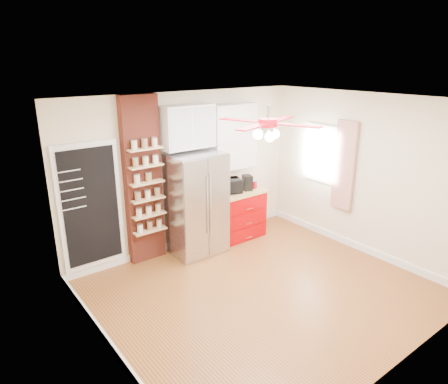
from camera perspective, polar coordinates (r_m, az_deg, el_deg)
floor at (r=6.00m, az=5.45°, el=-13.79°), size 4.50×4.50×0.00m
ceiling at (r=5.10m, az=6.39°, el=12.83°), size 4.50×4.50×0.00m
wall_back at (r=6.92m, az=-5.50°, el=2.94°), size 4.50×0.02×2.70m
wall_front at (r=4.30m, az=24.61°, el=-8.72°), size 4.50×0.02×2.70m
wall_left at (r=4.29m, az=-16.85°, el=-7.79°), size 0.02×4.00×2.70m
wall_right at (r=7.07m, az=19.34°, el=2.31°), size 0.02×4.00×2.70m
chalkboard at (r=6.27m, az=-18.50°, el=-2.00°), size 0.95×0.05×1.95m
brick_pillar at (r=6.46m, az=-11.52°, el=1.52°), size 0.60×0.16×2.70m
fridge at (r=6.74m, az=-4.06°, el=-1.69°), size 0.90×0.70×1.75m
upper_glass_cabinet at (r=6.57m, az=-5.27°, el=9.28°), size 0.90×0.35×0.70m
red_cabinet at (r=7.46m, az=2.02°, el=-3.07°), size 0.94×0.64×0.90m
upper_shelf_unit at (r=7.20m, az=1.28°, el=7.92°), size 0.90×0.30×1.15m
window at (r=7.51m, az=13.74°, el=5.32°), size 0.04×0.75×1.05m
curtain at (r=7.18m, az=16.81°, el=3.63°), size 0.06×0.40×1.55m
ceiling_fan at (r=5.13m, az=6.28°, el=9.76°), size 1.40×1.40×0.44m
toaster_oven at (r=7.16m, az=0.55°, el=0.87°), size 0.53×0.44×0.25m
coffee_maker at (r=7.32m, az=3.34°, el=1.34°), size 0.20×0.23×0.28m
canister_left at (r=7.45m, az=4.35°, el=1.04°), size 0.10×0.10×0.14m
canister_right at (r=7.47m, az=3.91°, el=1.18°), size 0.12×0.12×0.15m
pantry_jar_oats at (r=6.26m, az=-12.34°, el=1.79°), size 0.10×0.10×0.14m
pantry_jar_beans at (r=6.35m, az=-10.74°, el=2.11°), size 0.12×0.12×0.13m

